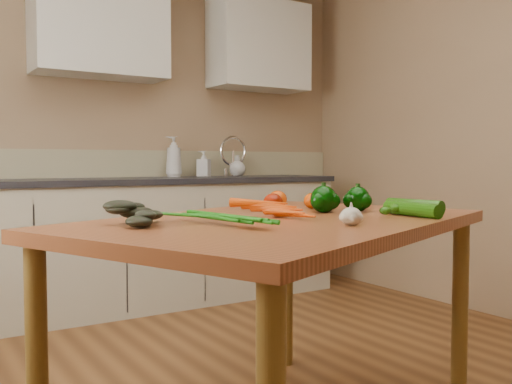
{
  "coord_description": "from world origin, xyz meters",
  "views": [
    {
      "loc": [
        -1.32,
        -1.6,
        1.01
      ],
      "look_at": [
        -0.12,
        0.28,
        0.89
      ],
      "focal_mm": 40.0,
      "sensor_mm": 36.0,
      "label": 1
    }
  ],
  "objects": [
    {
      "name": "room",
      "position": [
        0.0,
        0.17,
        1.25
      ],
      "size": [
        4.04,
        5.04,
        2.64
      ],
      "color": "brown",
      "rests_on": "ground"
    },
    {
      "name": "counter_run",
      "position": [
        0.21,
        2.19,
        0.46
      ],
      "size": [
        2.84,
        0.64,
        1.14
      ],
      "color": "#B6AF98",
      "rests_on": "ground"
    },
    {
      "name": "upper_cabinets",
      "position": [
        0.51,
        2.32,
        1.95
      ],
      "size": [
        2.15,
        0.35,
        0.7
      ],
      "color": "silver",
      "rests_on": "room"
    },
    {
      "name": "table",
      "position": [
        -0.17,
        0.03,
        0.72
      ],
      "size": [
        1.77,
        1.47,
        0.81
      ],
      "rotation": [
        0.0,
        0.0,
        0.39
      ],
      "color": "#9B512D",
      "rests_on": "ground"
    },
    {
      "name": "soap_bottle_a",
      "position": [
        0.44,
        2.31,
        1.05
      ],
      "size": [
        0.16,
        0.16,
        0.3
      ],
      "primitive_type": "imported",
      "rotation": [
        0.0,
        0.0,
        4.24
      ],
      "color": "silver",
      "rests_on": "counter_run"
    },
    {
      "name": "soap_bottle_b",
      "position": [
        0.71,
        2.36,
        1.0
      ],
      "size": [
        0.13,
        0.13,
        0.2
      ],
      "primitive_type": "imported",
      "rotation": [
        0.0,
        0.0,
        3.92
      ],
      "color": "silver",
      "rests_on": "counter_run"
    },
    {
      "name": "soap_bottle_c",
      "position": [
        1.01,
        2.35,
        0.98
      ],
      "size": [
        0.17,
        0.17,
        0.17
      ],
      "primitive_type": "imported",
      "rotation": [
        0.0,
        0.0,
        2.04
      ],
      "color": "silver",
      "rests_on": "counter_run"
    },
    {
      "name": "carrot_bunch",
      "position": [
        -0.27,
        0.03,
        0.85
      ],
      "size": [
        0.34,
        0.31,
        0.08
      ],
      "primitive_type": null,
      "rotation": [
        0.0,
        0.0,
        0.39
      ],
      "color": "#E24805",
      "rests_on": "table"
    },
    {
      "name": "leafy_greens",
      "position": [
        -0.66,
        0.1,
        0.87
      ],
      "size": [
        0.22,
        0.2,
        0.11
      ],
      "primitive_type": null,
      "color": "black",
      "rests_on": "table"
    },
    {
      "name": "garlic_bulb",
      "position": [
        -0.13,
        -0.28,
        0.84
      ],
      "size": [
        0.07,
        0.07,
        0.06
      ],
      "primitive_type": "ellipsoid",
      "color": "beige",
      "rests_on": "table"
    },
    {
      "name": "pepper_a",
      "position": [
        0.1,
        0.13,
        0.87
      ],
      "size": [
        0.1,
        0.1,
        0.1
      ],
      "primitive_type": "sphere",
      "color": "#033002",
      "rests_on": "table"
    },
    {
      "name": "pepper_b",
      "position": [
        0.18,
        0.22,
        0.86
      ],
      "size": [
        0.08,
        0.08,
        0.08
      ],
      "primitive_type": "sphere",
      "color": "#033002",
      "rests_on": "table"
    },
    {
      "name": "pepper_c",
      "position": [
        0.24,
        0.1,
        0.86
      ],
      "size": [
        0.1,
        0.1,
        0.1
      ],
      "primitive_type": "sphere",
      "color": "#033002",
      "rests_on": "table"
    },
    {
      "name": "tomato_a",
      "position": [
        -0.04,
        0.28,
        0.85
      ],
      "size": [
        0.08,
        0.08,
        0.07
      ],
      "primitive_type": "ellipsoid",
      "color": "#821302",
      "rests_on": "table"
    },
    {
      "name": "tomato_b",
      "position": [
        0.07,
        0.42,
        0.85
      ],
      "size": [
        0.08,
        0.08,
        0.07
      ],
      "primitive_type": "ellipsoid",
      "color": "#D44405",
      "rests_on": "table"
    },
    {
      "name": "tomato_c",
      "position": [
        0.18,
        0.31,
        0.85
      ],
      "size": [
        0.07,
        0.07,
        0.07
      ],
      "primitive_type": "ellipsoid",
      "color": "#D44405",
      "rests_on": "table"
    },
    {
      "name": "zucchini_a",
      "position": [
        0.36,
        -0.09,
        0.84
      ],
      "size": [
        0.09,
        0.24,
        0.06
      ],
      "primitive_type": "cylinder",
      "rotation": [
        1.57,
        0.0,
        0.13
      ],
      "color": "#164807",
      "rests_on": "table"
    },
    {
      "name": "zucchini_b",
      "position": [
        0.27,
        -0.17,
        0.84
      ],
      "size": [
        0.07,
        0.26,
        0.05
      ],
      "primitive_type": "cylinder",
      "rotation": [
        1.57,
        0.0,
        -0.06
      ],
      "color": "#164807",
      "rests_on": "table"
    }
  ]
}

